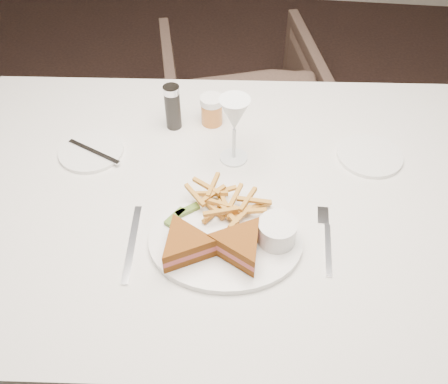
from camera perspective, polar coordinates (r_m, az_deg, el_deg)
ground at (r=1.85m, az=4.41°, el=-12.87°), size 5.00×5.00×0.00m
table at (r=1.44m, az=0.24°, el=-10.36°), size 1.45×1.03×0.75m
chair_far at (r=2.18m, az=1.70°, el=10.65°), size 0.74×0.72×0.63m
table_setting at (r=1.09m, az=-0.03°, el=-0.64°), size 0.85×0.59×0.18m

